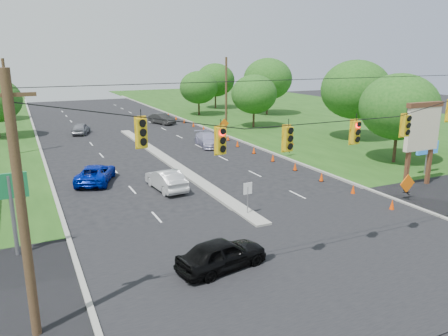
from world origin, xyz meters
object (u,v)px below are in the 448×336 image
black_sedan (222,254)px  pylon_sign (423,131)px  white_sedan (166,180)px  blue_pickup (96,173)px

black_sedan → pylon_sign: bearing=-84.1°
white_sedan → blue_pickup: white_sedan is taller
blue_pickup → black_sedan: bearing=121.4°
pylon_sign → blue_pickup: 24.13m
black_sedan → white_sedan: (1.44, 12.45, 0.01)m
blue_pickup → white_sedan: bearing=158.2°
pylon_sign → black_sedan: bearing=-163.2°
white_sedan → blue_pickup: size_ratio=0.90×
pylon_sign → black_sedan: (-18.54, -5.61, -3.27)m
black_sedan → white_sedan: bearing=-17.5°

